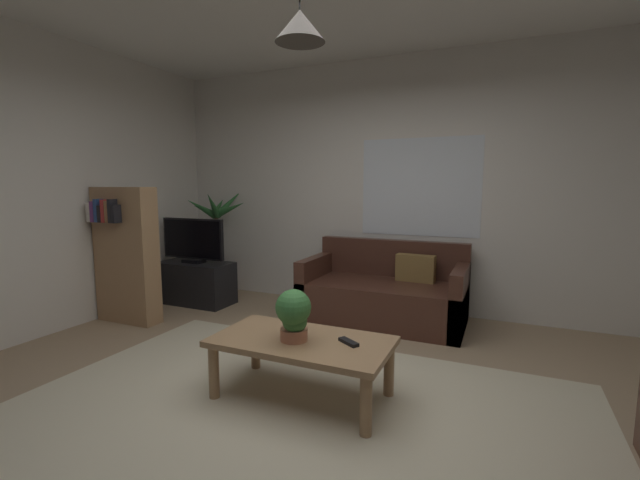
{
  "coord_description": "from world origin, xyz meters",
  "views": [
    {
      "loc": [
        1.13,
        -2.26,
        1.41
      ],
      "look_at": [
        0.0,
        0.3,
        1.05
      ],
      "focal_mm": 23.52,
      "sensor_mm": 36.0,
      "label": 1
    }
  ],
  "objects_px": {
    "potted_palm_corner": "(218,248)",
    "bookshelf_corner": "(126,253)",
    "book_on_table_0": "(295,335)",
    "potted_plant_on_table": "(294,314)",
    "coffee_table": "(302,347)",
    "remote_on_table_0": "(349,342)",
    "tv_stand": "(196,283)",
    "pendant_lamp": "(300,26)",
    "couch_under_window": "(384,295)",
    "tv": "(193,240)"
  },
  "relations": [
    {
      "from": "potted_plant_on_table",
      "to": "tv",
      "type": "height_order",
      "value": "tv"
    },
    {
      "from": "coffee_table",
      "to": "bookshelf_corner",
      "type": "distance_m",
      "value": 2.5
    },
    {
      "from": "remote_on_table_0",
      "to": "bookshelf_corner",
      "type": "bearing_deg",
      "value": 109.06
    },
    {
      "from": "couch_under_window",
      "to": "remote_on_table_0",
      "type": "distance_m",
      "value": 1.76
    },
    {
      "from": "coffee_table",
      "to": "bookshelf_corner",
      "type": "relative_size",
      "value": 0.84
    },
    {
      "from": "remote_on_table_0",
      "to": "couch_under_window",
      "type": "bearing_deg",
      "value": 40.43
    },
    {
      "from": "remote_on_table_0",
      "to": "tv_stand",
      "type": "relative_size",
      "value": 0.18
    },
    {
      "from": "bookshelf_corner",
      "to": "pendant_lamp",
      "type": "relative_size",
      "value": 2.58
    },
    {
      "from": "tv_stand",
      "to": "bookshelf_corner",
      "type": "relative_size",
      "value": 0.64
    },
    {
      "from": "book_on_table_0",
      "to": "bookshelf_corner",
      "type": "relative_size",
      "value": 0.11
    },
    {
      "from": "coffee_table",
      "to": "remote_on_table_0",
      "type": "height_order",
      "value": "remote_on_table_0"
    },
    {
      "from": "book_on_table_0",
      "to": "pendant_lamp",
      "type": "height_order",
      "value": "pendant_lamp"
    },
    {
      "from": "coffee_table",
      "to": "potted_palm_corner",
      "type": "xyz_separation_m",
      "value": [
        -2.19,
        1.97,
        0.27
      ]
    },
    {
      "from": "book_on_table_0",
      "to": "bookshelf_corner",
      "type": "distance_m",
      "value": 2.43
    },
    {
      "from": "potted_plant_on_table",
      "to": "tv_stand",
      "type": "distance_m",
      "value": 2.7
    },
    {
      "from": "coffee_table",
      "to": "bookshelf_corner",
      "type": "height_order",
      "value": "bookshelf_corner"
    },
    {
      "from": "coffee_table",
      "to": "tv",
      "type": "xyz_separation_m",
      "value": [
        -2.19,
        1.5,
        0.43
      ]
    },
    {
      "from": "remote_on_table_0",
      "to": "tv_stand",
      "type": "distance_m",
      "value": 2.91
    },
    {
      "from": "remote_on_table_0",
      "to": "potted_plant_on_table",
      "type": "bearing_deg",
      "value": 139.85
    },
    {
      "from": "remote_on_table_0",
      "to": "tv_stand",
      "type": "bearing_deg",
      "value": 92.01
    },
    {
      "from": "couch_under_window",
      "to": "bookshelf_corner",
      "type": "bearing_deg",
      "value": -155.91
    },
    {
      "from": "bookshelf_corner",
      "to": "pendant_lamp",
      "type": "height_order",
      "value": "pendant_lamp"
    },
    {
      "from": "potted_plant_on_table",
      "to": "book_on_table_0",
      "type": "bearing_deg",
      "value": 114.01
    },
    {
      "from": "book_on_table_0",
      "to": "bookshelf_corner",
      "type": "height_order",
      "value": "bookshelf_corner"
    },
    {
      "from": "couch_under_window",
      "to": "tv_stand",
      "type": "distance_m",
      "value": 2.28
    },
    {
      "from": "remote_on_table_0",
      "to": "potted_palm_corner",
      "type": "bearing_deg",
      "value": 85.08
    },
    {
      "from": "couch_under_window",
      "to": "potted_plant_on_table",
      "type": "relative_size",
      "value": 4.73
    },
    {
      "from": "pendant_lamp",
      "to": "couch_under_window",
      "type": "bearing_deg",
      "value": 87.57
    },
    {
      "from": "pendant_lamp",
      "to": "book_on_table_0",
      "type": "bearing_deg",
      "value": 168.04
    },
    {
      "from": "book_on_table_0",
      "to": "potted_plant_on_table",
      "type": "bearing_deg",
      "value": -65.99
    },
    {
      "from": "book_on_table_0",
      "to": "potted_palm_corner",
      "type": "height_order",
      "value": "potted_palm_corner"
    },
    {
      "from": "book_on_table_0",
      "to": "tv",
      "type": "height_order",
      "value": "tv"
    },
    {
      "from": "tv",
      "to": "tv_stand",
      "type": "bearing_deg",
      "value": 90.0
    },
    {
      "from": "tv_stand",
      "to": "pendant_lamp",
      "type": "distance_m",
      "value": 3.4
    },
    {
      "from": "potted_plant_on_table",
      "to": "potted_palm_corner",
      "type": "relative_size",
      "value": 0.25
    },
    {
      "from": "book_on_table_0",
      "to": "tv_stand",
      "type": "bearing_deg",
      "value": 144.59
    },
    {
      "from": "potted_plant_on_table",
      "to": "potted_palm_corner",
      "type": "distance_m",
      "value": 2.96
    },
    {
      "from": "potted_plant_on_table",
      "to": "tv",
      "type": "bearing_deg",
      "value": 144.08
    },
    {
      "from": "book_on_table_0",
      "to": "coffee_table",
      "type": "bearing_deg",
      "value": -11.96
    },
    {
      "from": "potted_plant_on_table",
      "to": "couch_under_window",
      "type": "bearing_deg",
      "value": 86.83
    },
    {
      "from": "potted_plant_on_table",
      "to": "potted_palm_corner",
      "type": "height_order",
      "value": "potted_palm_corner"
    },
    {
      "from": "book_on_table_0",
      "to": "tv_stand",
      "type": "relative_size",
      "value": 0.17
    },
    {
      "from": "potted_palm_corner",
      "to": "bookshelf_corner",
      "type": "height_order",
      "value": "potted_palm_corner"
    },
    {
      "from": "remote_on_table_0",
      "to": "pendant_lamp",
      "type": "bearing_deg",
      "value": 130.58
    },
    {
      "from": "tv",
      "to": "coffee_table",
      "type": "bearing_deg",
      "value": -34.51
    },
    {
      "from": "bookshelf_corner",
      "to": "couch_under_window",
      "type": "bearing_deg",
      "value": 24.09
    },
    {
      "from": "coffee_table",
      "to": "book_on_table_0",
      "type": "bearing_deg",
      "value": 168.04
    },
    {
      "from": "remote_on_table_0",
      "to": "potted_palm_corner",
      "type": "relative_size",
      "value": 0.11
    },
    {
      "from": "tv_stand",
      "to": "pendant_lamp",
      "type": "relative_size",
      "value": 1.66
    },
    {
      "from": "coffee_table",
      "to": "bookshelf_corner",
      "type": "bearing_deg",
      "value": 163.72
    }
  ]
}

